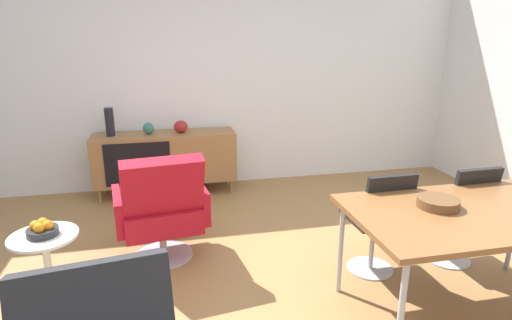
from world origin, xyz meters
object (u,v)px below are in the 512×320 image
vase_cobalt (110,122)px  dining_chair_back_right (460,210)px  sideboard (165,157)px  vase_sculptural_dark (181,127)px  wooden_bowl_on_table (438,203)px  dining_chair_back_left (379,218)px  vase_ceramic_small (148,128)px  side_table_round (47,262)px  fruit_bowl (42,229)px  dining_table (476,216)px  lounge_chair_red (162,208)px

vase_cobalt → dining_chair_back_right: 3.57m
sideboard → vase_sculptural_dark: vase_sculptural_dark is taller
wooden_bowl_on_table → dining_chair_back_left: dining_chair_back_left is taller
sideboard → dining_chair_back_right: dining_chair_back_right is taller
vase_cobalt → vase_sculptural_dark: size_ratio=2.01×
vase_cobalt → vase_sculptural_dark: (0.77, -0.00, -0.09)m
sideboard → vase_cobalt: size_ratio=5.11×
vase_ceramic_small → dining_chair_back_left: bearing=-51.1°
side_table_round → fruit_bowl: bearing=-149.7°
sideboard → dining_table: bearing=-54.7°
sideboard → dining_chair_back_left: bearing=-53.9°
dining_table → dining_chair_back_left: dining_chair_back_left is taller
vase_sculptural_dark → vase_ceramic_small: (-0.36, 0.00, -0.00)m
wooden_bowl_on_table → fruit_bowl: (-2.49, 0.59, -0.21)m
vase_ceramic_small → wooden_bowl_on_table: vase_ceramic_small is taller
dining_table → dining_chair_back_right: bearing=57.8°
vase_cobalt → dining_chair_back_right: (2.83, -2.13, -0.41)m
dining_chair_back_left → dining_table: bearing=-58.0°
side_table_round → fruit_bowl: 0.24m
vase_sculptural_dark → side_table_round: vase_sculptural_dark is taller
vase_cobalt → dining_table: 3.66m
vase_ceramic_small → lounge_chair_red: size_ratio=0.14×
vase_ceramic_small → dining_chair_back_right: (2.42, -2.13, -0.32)m
vase_sculptural_dark → dining_chair_back_left: 2.55m
vase_ceramic_small → dining_chair_back_right: 3.24m
sideboard → vase_cobalt: vase_cobalt is taller
dining_chair_back_left → fruit_bowl: size_ratio=4.28×
dining_chair_back_right → dining_chair_back_left: size_ratio=1.00×
fruit_bowl → dining_table: bearing=-14.2°
dining_table → fruit_bowl: 2.80m
sideboard → dining_chair_back_left: size_ratio=1.87×
dining_chair_back_left → side_table_round: size_ratio=1.65×
wooden_bowl_on_table → dining_chair_back_right: (0.57, 0.47, -0.30)m
dining_chair_back_right → fruit_bowl: bearing=177.7°
vase_ceramic_small → dining_chair_back_left: 2.76m
lounge_chair_red → dining_table: bearing=-29.8°
fruit_bowl → lounge_chair_red: bearing=29.4°
vase_sculptural_dark → side_table_round: bearing=-116.5°
lounge_chair_red → sideboard: bearing=88.4°
lounge_chair_red → side_table_round: lounge_chair_red is taller
wooden_bowl_on_table → lounge_chair_red: lounge_chair_red is taller
wooden_bowl_on_table → dining_chair_back_left: 0.57m
dining_table → fruit_bowl: dining_table is taller
vase_sculptural_dark → dining_table: bearing=-57.6°
vase_cobalt → wooden_bowl_on_table: vase_cobalt is taller
dining_chair_back_right → lounge_chair_red: size_ratio=0.90×
sideboard → vase_ceramic_small: size_ratio=12.01×
vase_ceramic_small → side_table_round: 2.16m
sideboard → lounge_chair_red: size_ratio=1.69×
lounge_chair_red → side_table_round: (-0.76, -0.43, -0.15)m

